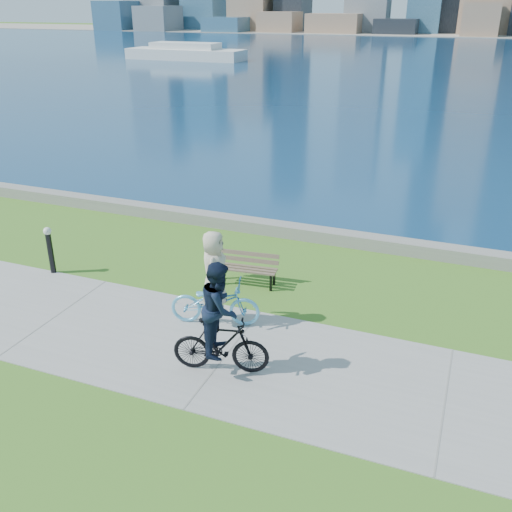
{
  "coord_description": "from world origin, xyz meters",
  "views": [
    {
      "loc": [
        3.9,
        -8.32,
        6.16
      ],
      "look_at": [
        -0.29,
        2.23,
        1.1
      ],
      "focal_mm": 40.0,
      "sensor_mm": 36.0,
      "label": 1
    }
  ],
  "objects_px": {
    "bollard_lamp": "(50,247)",
    "cyclist_woman": "(215,291)",
    "cyclist_man": "(220,327)",
    "park_bench": "(248,266)"
  },
  "relations": [
    {
      "from": "cyclist_woman",
      "to": "park_bench",
      "type": "bearing_deg",
      "value": -12.2
    },
    {
      "from": "park_bench",
      "to": "bollard_lamp",
      "type": "bearing_deg",
      "value": -171.4
    },
    {
      "from": "cyclist_woman",
      "to": "cyclist_man",
      "type": "height_order",
      "value": "cyclist_man"
    },
    {
      "from": "cyclist_woman",
      "to": "bollard_lamp",
      "type": "bearing_deg",
      "value": 66.27
    },
    {
      "from": "park_bench",
      "to": "cyclist_woman",
      "type": "bearing_deg",
      "value": -93.55
    },
    {
      "from": "cyclist_woman",
      "to": "cyclist_man",
      "type": "xyz_separation_m",
      "value": [
        0.82,
        -1.48,
        0.15
      ]
    },
    {
      "from": "cyclist_man",
      "to": "park_bench",
      "type": "bearing_deg",
      "value": 1.03
    },
    {
      "from": "park_bench",
      "to": "cyclist_man",
      "type": "distance_m",
      "value": 3.63
    },
    {
      "from": "bollard_lamp",
      "to": "cyclist_woman",
      "type": "bearing_deg",
      "value": -8.79
    },
    {
      "from": "bollard_lamp",
      "to": "cyclist_woman",
      "type": "xyz_separation_m",
      "value": [
        4.81,
        -0.74,
        0.09
      ]
    }
  ]
}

